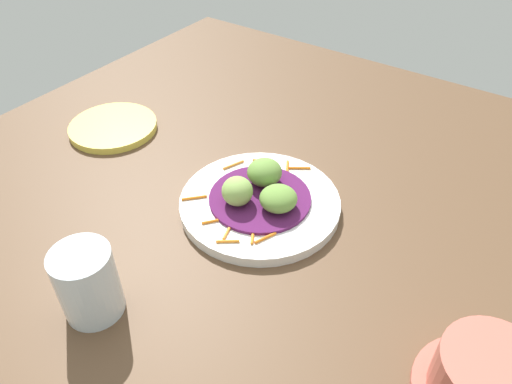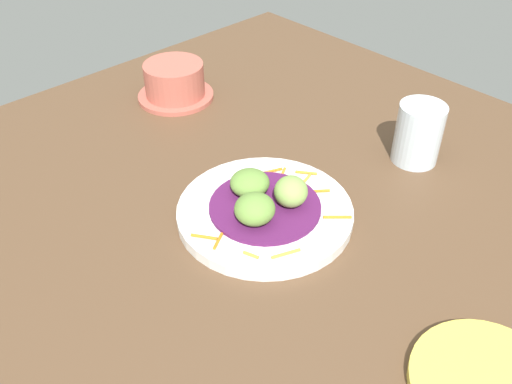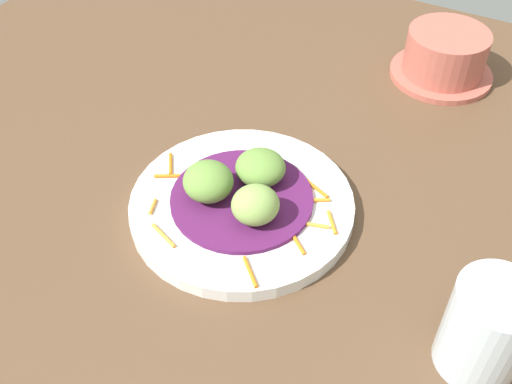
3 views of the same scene
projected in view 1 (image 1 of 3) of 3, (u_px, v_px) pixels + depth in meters
table_surface at (260, 206)px, 73.86cm from camera, size 110.00×110.00×2.00cm
main_plate at (260, 203)px, 71.63cm from camera, size 23.77×23.77×1.58cm
cabbage_bed at (260, 198)px, 70.95cm from camera, size 15.07×15.07×0.52cm
carrot_garnish at (245, 200)px, 70.72cm from camera, size 21.61×15.48×0.40cm
guac_scoop_left at (265, 172)px, 72.10cm from camera, size 6.55×6.50×3.88cm
guac_scoop_center at (237, 191)px, 68.67cm from camera, size 6.60×6.57×3.98cm
guac_scoop_right at (278, 198)px, 68.00cm from camera, size 7.02×6.99×3.23cm
side_plate_small at (113, 127)px, 87.98cm from camera, size 15.75×15.75×1.25cm
terracotta_bowl at (487, 382)px, 47.73cm from camera, size 13.69×13.69×6.62cm
water_glass at (88, 283)px, 55.22cm from camera, size 7.02×7.02×9.36cm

